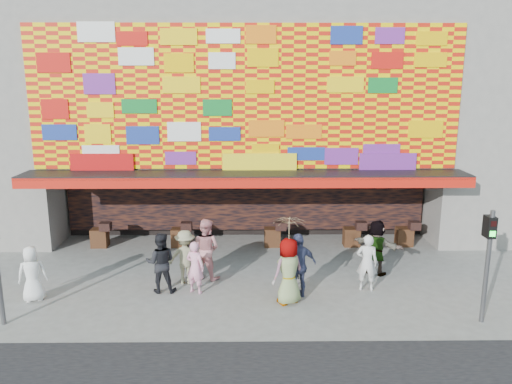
% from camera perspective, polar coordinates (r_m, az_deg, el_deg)
% --- Properties ---
extents(ground, '(90.00, 90.00, 0.00)m').
position_cam_1_polar(ground, '(14.73, -1.32, -12.01)').
color(ground, slate).
rests_on(ground, ground).
extents(shop_building, '(15.20, 9.40, 10.00)m').
position_cam_1_polar(shop_building, '(21.57, -1.15, 10.27)').
color(shop_building, gray).
rests_on(shop_building, ground).
extents(signal_right, '(0.22, 0.20, 3.00)m').
position_cam_1_polar(signal_right, '(13.99, 25.04, -6.43)').
color(signal_right, '#59595B').
rests_on(signal_right, ground).
extents(ped_a, '(0.91, 0.74, 1.61)m').
position_cam_1_polar(ped_a, '(15.61, -24.20, -8.51)').
color(ped_a, white).
rests_on(ped_a, ground).
extents(ped_b, '(0.68, 0.59, 1.58)m').
position_cam_1_polar(ped_b, '(14.88, -6.98, -8.53)').
color(ped_b, '#F29DBF').
rests_on(ped_b, ground).
extents(ped_c, '(0.90, 0.71, 1.81)m').
position_cam_1_polar(ped_c, '(15.08, -10.84, -7.92)').
color(ped_c, black).
rests_on(ped_c, ground).
extents(ped_d, '(1.10, 0.64, 1.69)m').
position_cam_1_polar(ped_d, '(15.57, -8.08, -7.37)').
color(ped_d, gray).
rests_on(ped_d, ground).
extents(ped_e, '(1.21, 0.90, 1.91)m').
position_cam_1_polar(ped_e, '(14.49, 4.91, -8.38)').
color(ped_e, '#373E61').
rests_on(ped_e, ground).
extents(ped_f, '(1.67, 1.41, 1.80)m').
position_cam_1_polar(ped_f, '(16.58, 13.59, -6.15)').
color(ped_f, gray).
rests_on(ped_f, ground).
extents(ped_g, '(1.10, 0.98, 1.90)m').
position_cam_1_polar(ped_g, '(14.09, 3.73, -9.03)').
color(ped_g, gray).
rests_on(ped_g, ground).
extents(ped_h, '(0.70, 0.54, 1.73)m').
position_cam_1_polar(ped_h, '(15.29, 12.56, -7.87)').
color(ped_h, silver).
rests_on(ped_h, ground).
extents(ped_i, '(1.17, 1.07, 1.94)m').
position_cam_1_polar(ped_i, '(15.85, -5.75, -6.47)').
color(ped_i, pink).
rests_on(ped_i, ground).
extents(parasol, '(0.95, 0.96, 1.77)m').
position_cam_1_polar(parasol, '(13.70, 3.80, -4.51)').
color(parasol, '#FCE39F').
rests_on(parasol, ground).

